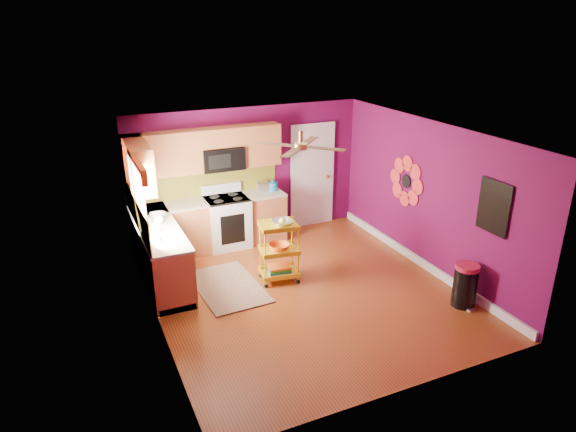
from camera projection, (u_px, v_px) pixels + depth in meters
name	position (u px, v px, depth m)	size (l,w,h in m)	color
ground	(305.00, 292.00, 8.03)	(5.00, 5.00, 0.00)	maroon
room_envelope	(308.00, 193.00, 7.45)	(4.54, 5.04, 2.52)	#5E0A42
lower_cabinets	(190.00, 238.00, 8.90)	(2.81, 2.31, 0.94)	#9C502A
electric_range	(227.00, 221.00, 9.49)	(0.76, 0.66, 1.13)	white
upper_cabinetry	(185.00, 156.00, 8.74)	(2.80, 2.30, 1.26)	#9C502A
left_window	(137.00, 185.00, 7.44)	(0.08, 1.35, 1.08)	white
panel_door	(312.00, 177.00, 10.27)	(0.95, 0.11, 2.15)	white
right_wall_art	(443.00, 192.00, 8.07)	(0.04, 2.74, 1.04)	black
ceiling_fan	(301.00, 146.00, 7.36)	(1.01, 1.01, 0.26)	#BF8C3F
shag_rug	(228.00, 287.00, 8.16)	(0.94, 1.54, 0.02)	#321810
rolling_cart	(280.00, 249.00, 8.19)	(0.66, 0.52, 1.09)	yellow
trash_can	(465.00, 285.00, 7.55)	(0.41, 0.42, 0.67)	black
teal_kettle	(273.00, 186.00, 9.70)	(0.18, 0.18, 0.21)	#1574A0
toaster	(263.00, 187.00, 9.66)	(0.22, 0.15, 0.18)	beige
soap_bottle_a	(156.00, 226.00, 7.81)	(0.09, 0.10, 0.21)	#EA3F72
soap_bottle_b	(160.00, 218.00, 8.16)	(0.14, 0.14, 0.18)	white
counter_dish	(158.00, 215.00, 8.42)	(0.26, 0.26, 0.06)	white
counter_cup	(158.00, 238.00, 7.54)	(0.11, 0.11, 0.09)	white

